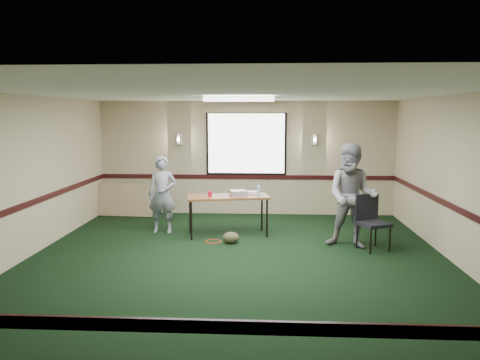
# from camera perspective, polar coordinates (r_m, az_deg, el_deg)

# --- Properties ---
(ground) EXTENTS (8.00, 8.00, 0.00)m
(ground) POSITION_cam_1_polar(r_m,az_deg,el_deg) (7.48, -0.56, -10.55)
(ground) COLOR black
(ground) RESTS_ON ground
(room_shell) EXTENTS (8.00, 8.02, 8.00)m
(room_shell) POSITION_cam_1_polar(r_m,az_deg,el_deg) (9.24, 0.28, 3.04)
(room_shell) COLOR tan
(room_shell) RESTS_ON ground
(folding_table) EXTENTS (1.69, 0.95, 0.80)m
(folding_table) POSITION_cam_1_polar(r_m,az_deg,el_deg) (9.19, -1.49, -2.29)
(folding_table) COLOR brown
(folding_table) RESTS_ON ground
(projector) EXTENTS (0.38, 0.35, 0.10)m
(projector) POSITION_cam_1_polar(r_m,az_deg,el_deg) (9.18, -0.22, -1.60)
(projector) COLOR #92929A
(projector) RESTS_ON folding_table
(game_console) EXTENTS (0.22, 0.19, 0.05)m
(game_console) POSITION_cam_1_polar(r_m,az_deg,el_deg) (9.43, 1.50, -1.52)
(game_console) COLOR white
(game_console) RESTS_ON folding_table
(red_cup) EXTENTS (0.08, 0.08, 0.11)m
(red_cup) POSITION_cam_1_polar(r_m,az_deg,el_deg) (9.07, -3.68, -1.69)
(red_cup) COLOR #B50C24
(red_cup) RESTS_ON folding_table
(water_bottle) EXTENTS (0.06, 0.06, 0.21)m
(water_bottle) POSITION_cam_1_polar(r_m,az_deg,el_deg) (9.08, 2.28, -1.36)
(water_bottle) COLOR #83B6D7
(water_bottle) RESTS_ON folding_table
(duffel_bag) EXTENTS (0.36, 0.31, 0.22)m
(duffel_bag) POSITION_cam_1_polar(r_m,az_deg,el_deg) (8.75, -1.12, -7.04)
(duffel_bag) COLOR #484129
(duffel_bag) RESTS_ON ground
(cable_coil) EXTENTS (0.40, 0.40, 0.02)m
(cable_coil) POSITION_cam_1_polar(r_m,az_deg,el_deg) (8.88, -3.29, -7.49)
(cable_coil) COLOR red
(cable_coil) RESTS_ON ground
(folded_table) EXTENTS (1.52, 0.34, 0.77)m
(folded_table) POSITION_cam_1_polar(r_m,az_deg,el_deg) (11.32, -13.34, -2.37)
(folded_table) COLOR tan
(folded_table) RESTS_ON ground
(conference_chair) EXTENTS (0.63, 0.64, 0.97)m
(conference_chair) POSITION_cam_1_polar(r_m,az_deg,el_deg) (8.63, 15.64, -4.42)
(conference_chair) COLOR black
(conference_chair) RESTS_ON ground
(person_left) EXTENTS (0.57, 0.38, 1.56)m
(person_left) POSITION_cam_1_polar(r_m,az_deg,el_deg) (9.56, -9.44, -1.74)
(person_left) COLOR #3F4F8A
(person_left) RESTS_ON ground
(person_right) EXTENTS (1.09, 0.96, 1.87)m
(person_right) POSITION_cam_1_polar(r_m,az_deg,el_deg) (8.56, 13.51, -1.92)
(person_right) COLOR #7F94C6
(person_right) RESTS_ON ground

